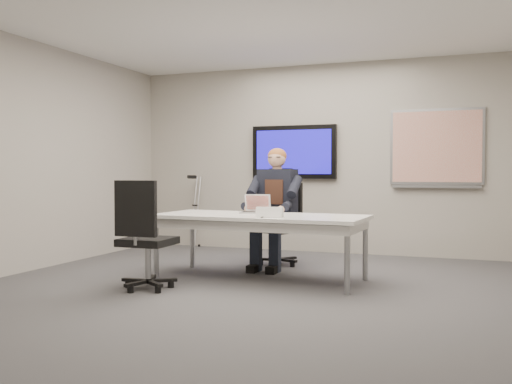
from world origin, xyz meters
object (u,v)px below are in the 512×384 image
(office_chair_near, at_px, (145,256))
(seated_person, at_px, (273,220))
(office_chair_far, at_px, (280,239))
(conference_table, at_px, (260,222))
(laptop, at_px, (255,208))

(office_chair_near, relative_size, seated_person, 0.74)
(office_chair_far, bearing_deg, seated_person, -75.06)
(seated_person, bearing_deg, office_chair_near, -109.13)
(conference_table, distance_m, office_chair_far, 1.08)
(laptop, bearing_deg, office_chair_near, -131.45)
(conference_table, height_order, office_chair_far, office_chair_far)
(office_chair_far, xyz_separation_m, laptop, (-0.05, -0.77, 0.45))
(office_chair_far, height_order, laptop, office_chair_far)
(office_chair_near, xyz_separation_m, laptop, (0.74, 1.20, 0.43))
(office_chair_far, height_order, seated_person, seated_person)
(office_chair_near, xyz_separation_m, seated_person, (0.78, 1.71, 0.26))
(office_chair_far, bearing_deg, laptop, -76.01)
(seated_person, xyz_separation_m, laptop, (-0.04, -0.50, 0.17))
(conference_table, relative_size, office_chair_far, 2.25)
(office_chair_near, height_order, laptop, office_chair_near)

